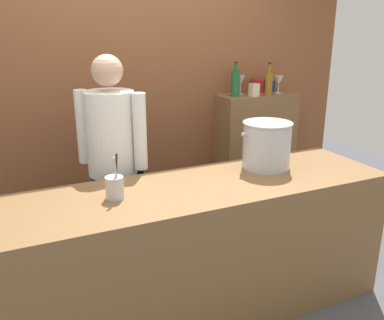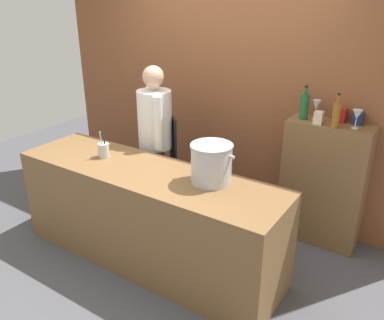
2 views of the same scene
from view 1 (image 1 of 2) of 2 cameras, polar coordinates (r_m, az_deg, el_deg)
ground_plane at (r=3.01m, az=0.80°, el=-19.69°), size 8.00×8.00×0.00m
brick_back_panel at (r=3.71m, az=-8.65°, el=12.54°), size 4.40×0.10×3.00m
prep_counter at (r=2.76m, az=0.84°, el=-12.27°), size 2.49×0.70×0.90m
bar_cabinet at (r=4.19m, az=8.53°, el=0.68°), size 0.76×0.32×1.21m
chef at (r=2.97m, az=-10.78°, el=0.53°), size 0.44×0.44×1.66m
stockpot_large at (r=2.89m, az=10.15°, el=2.02°), size 0.40×0.34×0.32m
utensil_crock at (r=2.39m, az=-10.51°, el=-3.67°), size 0.10×0.10×0.27m
wine_bottle_amber at (r=3.99m, az=10.44°, el=10.31°), size 0.07×0.07×0.30m
wine_bottle_green at (r=3.89m, az=5.93°, el=10.46°), size 0.08×0.08×0.31m
wine_glass_tall at (r=3.98m, az=6.66°, el=10.67°), size 0.08×0.08×0.18m
wine_glass_wide at (r=4.13m, az=11.78°, el=10.55°), size 0.08×0.08×0.17m
spice_tin_navy at (r=4.24m, az=10.46°, el=9.92°), size 0.09×0.09×0.10m
spice_tin_cream at (r=3.92m, az=8.48°, el=9.46°), size 0.08×0.08×0.11m
spice_tin_red at (r=4.15m, az=8.90°, el=9.99°), size 0.09×0.09×0.13m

